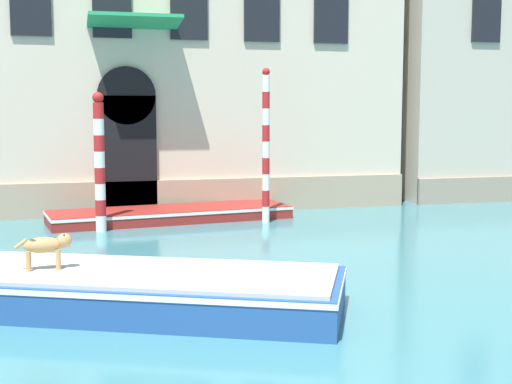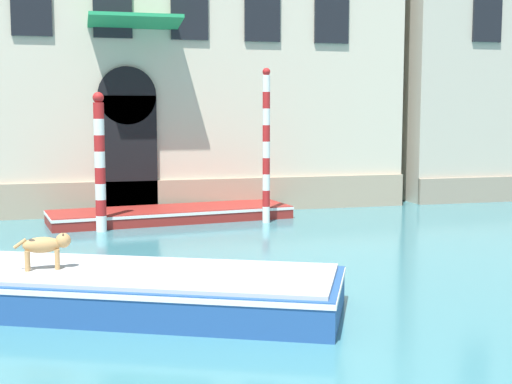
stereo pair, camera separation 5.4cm
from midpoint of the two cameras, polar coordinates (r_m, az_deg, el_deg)
name	(u,v)px [view 1 (the left image)]	position (r m, az deg, el deg)	size (l,w,h in m)	color
boat_foreground	(119,288)	(11.68, -11.04, -7.55)	(7.45, 5.13, 0.63)	#234C8C
dog_on_deck	(47,245)	(11.86, -16.50, -4.12)	(0.89, 0.27, 0.59)	tan
boat_moored_near_palazzo	(171,214)	(20.57, -6.90, -1.75)	(7.06, 2.78, 0.36)	maroon
mooring_pole_0	(100,162)	(18.84, -12.49, 2.38)	(0.28, 0.28, 3.62)	white
mooring_pole_1	(266,145)	(19.86, 0.72, 3.74)	(0.22, 0.22, 4.31)	white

